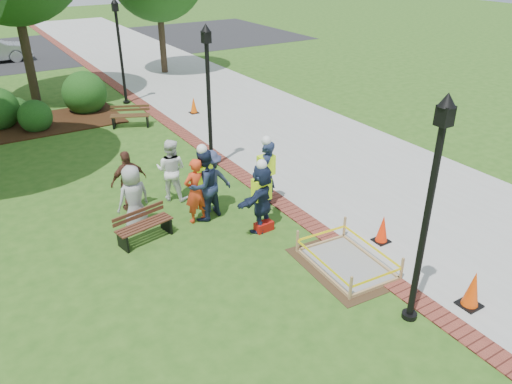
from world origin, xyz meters
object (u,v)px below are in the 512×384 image
bench_near (145,231)px  wet_concrete_pad (347,256)px  lamp_near (430,199)px  hivis_worker_b (266,172)px  hivis_worker_a (261,195)px  cone_front (473,290)px  hivis_worker_c (204,183)px

bench_near → wet_concrete_pad: bearing=-44.5°
lamp_near → hivis_worker_b: (0.12, 5.12, -1.53)m
hivis_worker_a → hivis_worker_b: hivis_worker_b is taller
hivis_worker_a → lamp_near: bearing=-81.3°
cone_front → hivis_worker_b: hivis_worker_b is taller
lamp_near → hivis_worker_a: size_ratio=2.34×
hivis_worker_b → hivis_worker_c: (-1.68, 0.21, 0.02)m
lamp_near → hivis_worker_a: (-0.63, 4.14, -1.57)m
hivis_worker_a → hivis_worker_c: size_ratio=0.92×
bench_near → lamp_near: 6.45m
wet_concrete_pad → hivis_worker_b: (0.02, 3.24, 0.72)m
hivis_worker_a → hivis_worker_b: (0.75, 0.97, 0.05)m
bench_near → cone_front: (4.42, -5.51, 0.15)m
wet_concrete_pad → bench_near: size_ratio=1.72×
bench_near → hivis_worker_c: bearing=6.8°
wet_concrete_pad → hivis_worker_c: 3.90m
wet_concrete_pad → hivis_worker_a: (-0.73, 2.27, 0.67)m
lamp_near → hivis_worker_b: 5.34m
bench_near → hivis_worker_c: 1.82m
hivis_worker_a → wet_concrete_pad: bearing=-72.1°
hivis_worker_a → hivis_worker_c: 1.50m
wet_concrete_pad → lamp_near: 2.93m
cone_front → hivis_worker_c: size_ratio=0.40×
hivis_worker_c → hivis_worker_a: bearing=-52.1°
cone_front → hivis_worker_c: bearing=115.9°
hivis_worker_a → hivis_worker_c: hivis_worker_c is taller
hivis_worker_b → hivis_worker_c: bearing=172.9°
bench_near → hivis_worker_b: (3.33, -0.01, 0.72)m
wet_concrete_pad → hivis_worker_a: 2.48m
wet_concrete_pad → bench_near: (-3.31, 3.25, -0.00)m
cone_front → hivis_worker_c: (-2.77, 5.70, 0.60)m
wet_concrete_pad → lamp_near: lamp_near is taller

